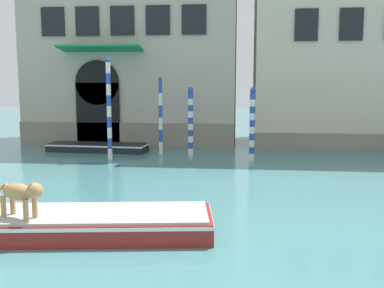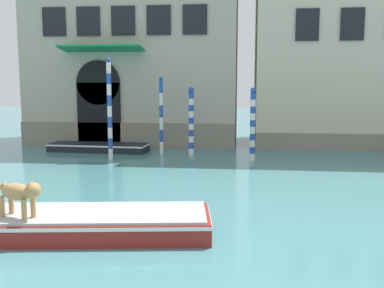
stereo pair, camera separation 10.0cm
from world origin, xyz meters
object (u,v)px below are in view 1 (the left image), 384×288
Objects in this scene: dog_on_deck at (21,193)px; boat_moored_near_palazzo at (98,147)px; mooring_pole_1 at (109,109)px; boat_foreground at (75,223)px; mooring_pole_2 at (191,121)px; mooring_pole_3 at (161,115)px; mooring_pole_0 at (252,124)px.

boat_moored_near_palazzo is (-2.54, 13.00, -0.88)m from dog_on_deck.
boat_moored_near_palazzo is 3.36m from mooring_pole_1.
mooring_pole_2 reaches higher than boat_foreground.
mooring_pole_2 is at bearing -2.50° from boat_moored_near_palazzo.
boat_foreground reaches higher than boat_moored_near_palazzo.
mooring_pole_3 is (2.03, 1.86, -0.41)m from mooring_pole_1.
dog_on_deck is at bearing -93.70° from mooring_pole_3.
mooring_pole_2 is at bearing 26.45° from mooring_pole_1.
mooring_pole_2 is (2.31, 12.49, 0.56)m from dog_on_deck.
mooring_pole_0 is 0.71× the size of mooring_pole_1.
mooring_pole_3 is (-1.49, 0.11, 0.24)m from mooring_pole_2.
boat_foreground is 1.99× the size of mooring_pole_0.
boat_moored_near_palazzo is 3.78m from mooring_pole_3.
boat_moored_near_palazzo is 1.57× the size of mooring_pole_0.
mooring_pole_1 reaches higher than mooring_pole_2.
dog_on_deck is 0.38× the size of mooring_pole_0.
dog_on_deck is at bearing -75.45° from boat_moored_near_palazzo.
dog_on_deck is 0.38× the size of mooring_pole_2.
mooring_pole_1 reaches higher than boat_moored_near_palazzo.
mooring_pole_2 is at bearing -4.14° from mooring_pole_3.
boat_foreground is 5.28× the size of dog_on_deck.
dog_on_deck reaches higher than boat_moored_near_palazzo.
boat_moored_near_palazzo is 1.57× the size of mooring_pole_2.
boat_foreground is 11.56m from mooring_pole_0.
dog_on_deck is 0.27× the size of mooring_pole_1.
boat_foreground is 12.10m from mooring_pole_2.
dog_on_deck is at bearing -83.54° from mooring_pole_1.
mooring_pole_1 is at bearing -56.19° from boat_moored_near_palazzo.
mooring_pole_3 is (-0.14, 12.05, 1.61)m from boat_foreground.
mooring_pole_1 is 2.79m from mooring_pole_3.
mooring_pole_1 reaches higher than dog_on_deck.
boat_foreground is at bearing -96.45° from mooring_pole_2.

